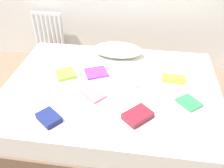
# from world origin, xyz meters

# --- Properties ---
(ground_plane) EXTENTS (8.00, 8.00, 0.00)m
(ground_plane) POSITION_xyz_m (0.00, 0.00, 0.00)
(ground_plane) COLOR #7F6651
(bed) EXTENTS (2.00, 1.50, 0.50)m
(bed) POSITION_xyz_m (0.00, 0.00, 0.25)
(bed) COLOR brown
(bed) RESTS_ON ground
(radiator) EXTENTS (0.41, 0.04, 0.57)m
(radiator) POSITION_xyz_m (-1.05, 1.20, 0.41)
(radiator) COLOR white
(radiator) RESTS_ON ground
(pillow) EXTENTS (0.53, 0.27, 0.14)m
(pillow) POSITION_xyz_m (-0.01, 0.55, 0.57)
(pillow) COLOR white
(pillow) RESTS_ON bed
(textbook_white) EXTENTS (0.24, 0.17, 0.05)m
(textbook_white) POSITION_xyz_m (0.12, 0.01, 0.52)
(textbook_white) COLOR white
(textbook_white) RESTS_ON bed
(textbook_green) EXTENTS (0.23, 0.23, 0.02)m
(textbook_green) POSITION_xyz_m (0.68, -0.16, 0.51)
(textbook_green) COLOR green
(textbook_green) RESTS_ON bed
(textbook_lime) EXTENTS (0.25, 0.25, 0.03)m
(textbook_lime) POSITION_xyz_m (-0.46, 0.10, 0.51)
(textbook_lime) COLOR #8CC638
(textbook_lime) RESTS_ON bed
(textbook_pink) EXTENTS (0.25, 0.24, 0.02)m
(textbook_pink) POSITION_xyz_m (-0.14, -0.16, 0.51)
(textbook_pink) COLOR pink
(textbook_pink) RESTS_ON bed
(textbook_navy) EXTENTS (0.23, 0.22, 0.05)m
(textbook_navy) POSITION_xyz_m (-0.41, -0.51, 0.52)
(textbook_navy) COLOR navy
(textbook_navy) RESTS_ON bed
(textbook_maroon) EXTENTS (0.26, 0.26, 0.05)m
(textbook_maroon) POSITION_xyz_m (0.27, -0.39, 0.52)
(textbook_maroon) COLOR maroon
(textbook_maroon) RESTS_ON bed
(textbook_yellow) EXTENTS (0.23, 0.15, 0.02)m
(textbook_yellow) POSITION_xyz_m (0.57, 0.17, 0.51)
(textbook_yellow) COLOR yellow
(textbook_yellow) RESTS_ON bed
(textbook_purple) EXTENTS (0.27, 0.26, 0.02)m
(textbook_purple) POSITION_xyz_m (-0.18, 0.17, 0.51)
(textbook_purple) COLOR purple
(textbook_purple) RESTS_ON bed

